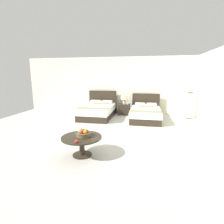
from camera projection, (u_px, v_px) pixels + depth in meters
name	position (u px, v px, depth m)	size (l,w,h in m)	color
ground_plane	(112.00, 133.00, 5.82)	(10.37, 10.19, 0.02)	beige
wall_back	(125.00, 86.00, 8.68)	(10.37, 0.12, 2.77)	silver
wall_side_right	(224.00, 92.00, 5.26)	(0.12, 5.79, 2.77)	beige
bed_near_window	(98.00, 111.00, 7.95)	(1.40, 2.13, 1.13)	#2E251B
bed_near_corner	(145.00, 113.00, 7.55)	(1.30, 2.11, 1.03)	#2E251B
nightstand	(124.00, 109.00, 8.42)	(0.54, 0.42, 0.53)	#2E251B
table_lamp	(124.00, 98.00, 8.33)	(0.34, 0.34, 0.40)	beige
vase	(127.00, 102.00, 8.27)	(0.08, 0.08, 0.21)	#ACBCBF
coffee_table	(82.00, 141.00, 4.11)	(0.95, 0.95, 0.48)	#2E251B
fruit_bowl	(83.00, 133.00, 4.11)	(0.37, 0.37, 0.20)	brown
loose_apple	(77.00, 141.00, 3.70)	(0.08, 0.08, 0.08)	red
floor_lamp_corner	(189.00, 106.00, 7.62)	(0.21, 0.21, 1.16)	#292721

